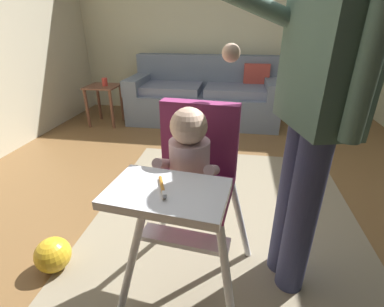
{
  "coord_description": "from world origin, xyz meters",
  "views": [
    {
      "loc": [
        0.18,
        -1.83,
        1.27
      ],
      "look_at": [
        0.03,
        -0.87,
        0.81
      ],
      "focal_mm": 26.02,
      "sensor_mm": 36.0,
      "label": 1
    }
  ],
  "objects": [
    {
      "name": "ground",
      "position": [
        0.0,
        0.0,
        -0.05
      ],
      "size": [
        5.95,
        6.57,
        0.1
      ],
      "primitive_type": "cube",
      "color": "brown"
    },
    {
      "name": "side_table",
      "position": [
        -1.55,
        1.61,
        0.38
      ],
      "size": [
        0.4,
        0.4,
        0.52
      ],
      "color": "brown",
      "rests_on": "ground"
    },
    {
      "name": "high_chair",
      "position": [
        0.01,
        -0.78,
        0.68
      ],
      "size": [
        0.67,
        0.77,
        0.98
      ],
      "rotation": [
        0.0,
        0.0,
        -1.68
      ],
      "color": "white",
      "rests_on": "ground"
    },
    {
      "name": "sippy_cup",
      "position": [
        -1.52,
        1.61,
        0.57
      ],
      "size": [
        0.07,
        0.07,
        0.1
      ],
      "primitive_type": "cylinder",
      "color": "#D13D33",
      "rests_on": "side_table"
    },
    {
      "name": "adult_standing",
      "position": [
        0.51,
        -0.65,
        0.93
      ],
      "size": [
        0.6,
        0.49,
        1.64
      ],
      "rotation": [
        0.0,
        0.0,
        -2.88
      ],
      "color": "#35395D",
      "rests_on": "ground"
    },
    {
      "name": "toy_ball",
      "position": [
        -0.77,
        -0.8,
        0.1
      ],
      "size": [
        0.2,
        0.2,
        0.2
      ],
      "primitive_type": "sphere",
      "color": "gold",
      "rests_on": "ground"
    },
    {
      "name": "couch",
      "position": [
        -0.25,
        2.0,
        0.33
      ],
      "size": [
        2.02,
        0.86,
        0.86
      ],
      "rotation": [
        0.0,
        0.0,
        -1.57
      ],
      "color": "slate",
      "rests_on": "ground"
    },
    {
      "name": "area_rug",
      "position": [
        0.16,
        -0.28,
        0.0
      ],
      "size": [
        1.84,
        2.31,
        0.01
      ],
      "primitive_type": "cube",
      "color": "gray",
      "rests_on": "ground"
    },
    {
      "name": "wall_far",
      "position": [
        0.0,
        2.52,
        1.32
      ],
      "size": [
        5.15,
        0.06,
        2.63
      ],
      "primitive_type": "cube",
      "color": "beige",
      "rests_on": "ground"
    }
  ]
}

